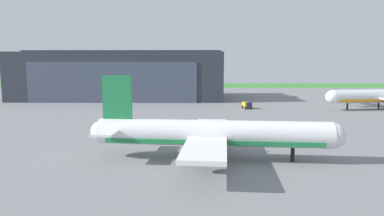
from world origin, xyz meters
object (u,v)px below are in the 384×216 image
(airliner_far_left, at_px, (380,97))
(stair_truck, at_px, (247,105))
(maintenance_hangar, at_px, (124,75))
(airliner_near_left, at_px, (213,134))

(airliner_far_left, bearing_deg, stair_truck, 177.97)
(maintenance_hangar, height_order, airliner_far_left, maintenance_hangar)
(maintenance_hangar, bearing_deg, airliner_far_left, -23.53)
(airliner_far_left, bearing_deg, airliner_near_left, -133.76)
(maintenance_hangar, bearing_deg, airliner_near_left, -70.76)
(maintenance_hangar, relative_size, stair_truck, 17.98)
(maintenance_hangar, bearing_deg, stair_truck, -38.06)
(airliner_near_left, bearing_deg, stair_truck, 76.75)
(airliner_near_left, height_order, airliner_far_left, airliner_far_left)
(airliner_near_left, distance_m, airliner_far_left, 80.03)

